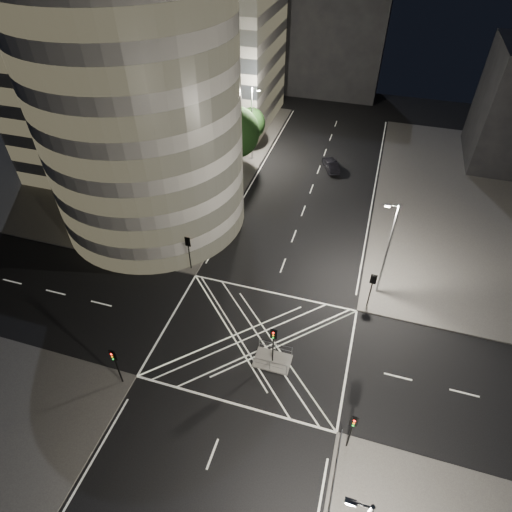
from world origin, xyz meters
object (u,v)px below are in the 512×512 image
(traffic_signal_fl, at_px, (188,247))
(traffic_signal_fr, at_px, (372,285))
(central_island, at_px, (272,361))
(traffic_signal_island, at_px, (273,340))
(street_lamp_right_far, at_px, (387,248))
(traffic_signal_nl, at_px, (115,361))
(traffic_signal_nr, at_px, (352,427))
(street_lamp_left_near, at_px, (200,195))
(street_lamp_left_far, at_px, (252,122))
(sedan, at_px, (331,165))

(traffic_signal_fl, relative_size, traffic_signal_fr, 1.00)
(central_island, distance_m, traffic_signal_fr, 11.10)
(traffic_signal_island, bearing_deg, street_lamp_right_far, 54.70)
(traffic_signal_nl, relative_size, traffic_signal_nr, 1.00)
(traffic_signal_fl, xyz_separation_m, traffic_signal_nr, (17.60, -13.60, 0.00))
(traffic_signal_fr, bearing_deg, street_lamp_left_near, 164.08)
(central_island, xyz_separation_m, street_lamp_left_far, (-11.44, 31.50, 5.47))
(traffic_signal_fl, distance_m, sedan, 25.94)
(street_lamp_left_near, bearing_deg, street_lamp_right_far, -9.03)
(traffic_signal_island, distance_m, street_lamp_left_far, 33.61)
(traffic_signal_nl, bearing_deg, street_lamp_right_far, 40.91)
(traffic_signal_fr, bearing_deg, central_island, -129.33)
(traffic_signal_fl, bearing_deg, street_lamp_left_near, 96.97)
(street_lamp_left_near, height_order, sedan, street_lamp_left_near)
(street_lamp_left_far, bearing_deg, traffic_signal_nl, -89.01)
(traffic_signal_fr, relative_size, street_lamp_left_far, 0.40)
(traffic_signal_nl, bearing_deg, central_island, 26.14)
(traffic_signal_island, xyz_separation_m, street_lamp_left_far, (-11.44, 31.50, 2.63))
(sedan, bearing_deg, traffic_signal_nr, 76.64)
(traffic_signal_nr, height_order, traffic_signal_island, same)
(central_island, xyz_separation_m, traffic_signal_nr, (6.80, -5.30, 2.84))
(traffic_signal_fr, distance_m, sedan, 24.90)
(traffic_signal_nr, distance_m, traffic_signal_island, 8.62)
(street_lamp_left_near, xyz_separation_m, sedan, (10.94, 18.50, -4.86))
(traffic_signal_nl, bearing_deg, traffic_signal_nr, 0.00)
(central_island, height_order, street_lamp_left_far, street_lamp_left_far)
(traffic_signal_fr, height_order, sedan, traffic_signal_fr)
(street_lamp_left_near, height_order, street_lamp_right_far, same)
(traffic_signal_island, distance_m, street_lamp_left_near, 17.89)
(traffic_signal_fr, relative_size, traffic_signal_nr, 1.00)
(central_island, height_order, sedan, sedan)
(street_lamp_left_near, bearing_deg, traffic_signal_nl, -88.06)
(street_lamp_left_near, relative_size, street_lamp_left_far, 1.00)
(central_island, distance_m, traffic_signal_island, 2.84)
(traffic_signal_island, xyz_separation_m, street_lamp_right_far, (7.44, 10.50, 2.63))
(central_island, xyz_separation_m, traffic_signal_fl, (-10.80, 8.30, 2.84))
(sedan, bearing_deg, traffic_signal_nl, 50.13)
(traffic_signal_fr, distance_m, street_lamp_left_far, 29.63)
(traffic_signal_island, bearing_deg, central_island, 0.00)
(central_island, distance_m, traffic_signal_nl, 12.36)
(sedan, bearing_deg, central_island, 66.46)
(traffic_signal_fl, xyz_separation_m, street_lamp_left_far, (-0.64, 23.20, 2.63))
(street_lamp_left_near, xyz_separation_m, street_lamp_left_far, (0.00, 18.00, 0.00))
(central_island, distance_m, street_lamp_left_far, 33.95)
(traffic_signal_nl, distance_m, street_lamp_left_far, 36.90)
(street_lamp_left_far, bearing_deg, street_lamp_left_near, -90.00)
(traffic_signal_nl, distance_m, traffic_signal_fr, 22.24)
(traffic_signal_island, height_order, street_lamp_left_near, street_lamp_left_near)
(traffic_signal_fl, distance_m, traffic_signal_nl, 13.60)
(traffic_signal_fl, relative_size, street_lamp_left_near, 0.40)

